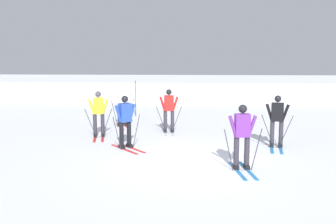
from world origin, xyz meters
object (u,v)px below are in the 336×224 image
(skier_blue, at_px, (125,120))
(skier_black, at_px, (277,120))
(skier_yellow, at_px, (99,111))
(skier_red, at_px, (169,110))
(trail_marker_pole, at_px, (136,99))
(skier_purple, at_px, (242,135))
(skier_white, at_px, (122,105))

(skier_blue, bearing_deg, skier_black, 5.33)
(skier_yellow, xyz_separation_m, skier_red, (2.54, 1.00, -0.04))
(skier_blue, relative_size, trail_marker_pole, 0.95)
(skier_purple, distance_m, skier_yellow, 6.12)
(skier_black, xyz_separation_m, skier_white, (-5.77, 3.54, 0.00))
(skier_red, bearing_deg, skier_yellow, -158.40)
(skier_red, bearing_deg, skier_white, 148.48)
(skier_white, xyz_separation_m, skier_red, (2.09, -1.28, -0.00))
(skier_purple, xyz_separation_m, skier_white, (-4.31, 6.14, 0.00))
(skier_yellow, bearing_deg, skier_red, 21.60)
(skier_white, xyz_separation_m, trail_marker_pole, (0.13, 2.88, -0.01))
(skier_yellow, distance_m, skier_red, 2.73)
(skier_yellow, distance_m, trail_marker_pole, 5.20)
(trail_marker_pole, bearing_deg, skier_yellow, -96.33)
(skier_purple, relative_size, skier_yellow, 1.00)
(trail_marker_pole, bearing_deg, skier_black, -48.71)
(skier_white, relative_size, skier_red, 1.00)
(skier_black, distance_m, trail_marker_pole, 8.54)
(skier_purple, relative_size, trail_marker_pole, 0.95)
(trail_marker_pole, bearing_deg, skier_white, -92.51)
(skier_purple, xyz_separation_m, skier_black, (1.45, 2.60, -0.00))
(skier_blue, xyz_separation_m, skier_white, (-0.86, 4.00, 0.00))
(skier_black, xyz_separation_m, skier_red, (-3.67, 2.26, -0.00))
(skier_blue, relative_size, skier_yellow, 1.00)
(skier_black, bearing_deg, skier_purple, -119.21)
(skier_yellow, xyz_separation_m, trail_marker_pole, (0.57, 5.17, -0.05))
(skier_black, distance_m, skier_white, 6.76)
(skier_purple, bearing_deg, skier_yellow, 141.05)
(skier_purple, relative_size, skier_blue, 1.00)
(skier_blue, relative_size, skier_white, 1.00)
(skier_white, bearing_deg, skier_black, -31.53)
(skier_black, relative_size, skier_yellow, 1.00)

